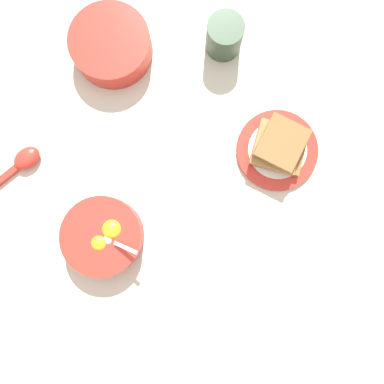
{
  "coord_description": "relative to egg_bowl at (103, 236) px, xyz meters",
  "views": [
    {
      "loc": [
        -0.23,
        0.06,
        0.78
      ],
      "look_at": [
        -0.19,
        0.02,
        0.02
      ],
      "focal_mm": 35.0,
      "sensor_mm": 36.0,
      "label": 1
    }
  ],
  "objects": [
    {
      "name": "ground_plane",
      "position": [
        0.15,
        -0.22,
        -0.03
      ],
      "size": [
        3.0,
        3.0,
        0.0
      ],
      "primitive_type": "plane",
      "color": "beige"
    },
    {
      "name": "egg_bowl",
      "position": [
        0.0,
        0.0,
        0.0
      ],
      "size": [
        0.16,
        0.16,
        0.08
      ],
      "color": "red",
      "rests_on": "ground_plane"
    },
    {
      "name": "toast_plate",
      "position": [
        -0.07,
        -0.39,
        -0.02
      ],
      "size": [
        0.17,
        0.17,
        0.01
      ],
      "color": "red",
      "rests_on": "ground_plane"
    },
    {
      "name": "toast_sandwich",
      "position": [
        -0.07,
        -0.39,
        0.01
      ],
      "size": [
        0.14,
        0.14,
        0.05
      ],
      "color": "brown",
      "rests_on": "toast_plate"
    },
    {
      "name": "soup_spoon",
      "position": [
        0.23,
        0.05,
        -0.02
      ],
      "size": [
        0.04,
        0.13,
        0.03
      ],
      "color": "red",
      "rests_on": "ground_plane"
    },
    {
      "name": "congee_bowl",
      "position": [
        0.31,
        -0.24,
        0.0
      ],
      "size": [
        0.17,
        0.17,
        0.06
      ],
      "color": "red",
      "rests_on": "ground_plane"
    },
    {
      "name": "drinking_cup",
      "position": [
        0.18,
        -0.44,
        0.01
      ],
      "size": [
        0.07,
        0.07,
        0.08
      ],
      "color": "#334733",
      "rests_on": "ground_plane"
    }
  ]
}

